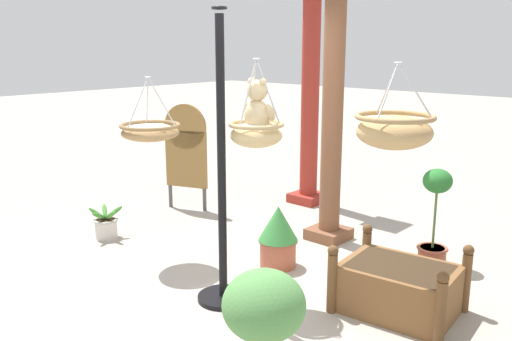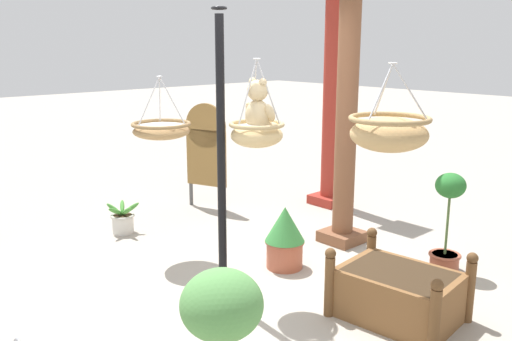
% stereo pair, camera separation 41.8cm
% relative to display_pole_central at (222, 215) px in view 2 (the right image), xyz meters
% --- Properties ---
extents(ground_plane, '(40.00, 40.00, 0.00)m').
position_rel_display_pole_central_xyz_m(ground_plane, '(0.19, 0.20, -0.74)').
color(ground_plane, '#A8A093').
extents(display_pole_central, '(0.44, 0.44, 2.40)m').
position_rel_display_pole_central_xyz_m(display_pole_central, '(0.00, 0.00, 0.00)').
color(display_pole_central, black).
rests_on(display_pole_central, ground).
extents(hanging_basket_with_teddy, '(0.45, 0.45, 0.71)m').
position_rel_display_pole_central_xyz_m(hanging_basket_with_teddy, '(0.15, 0.25, 0.68)').
color(hanging_basket_with_teddy, tan).
extents(teddy_bear, '(0.30, 0.26, 0.44)m').
position_rel_display_pole_central_xyz_m(teddy_bear, '(0.15, 0.27, 0.87)').
color(teddy_bear, '#D1B789').
extents(hanging_basket_left_high, '(0.58, 0.58, 0.62)m').
position_rel_display_pole_central_xyz_m(hanging_basket_left_high, '(-1.19, 0.20, 0.56)').
color(hanging_basket_left_high, '#A37F51').
extents(hanging_basket_right_low, '(0.55, 0.55, 0.60)m').
position_rel_display_pole_central_xyz_m(hanging_basket_right_low, '(1.26, 0.45, 0.80)').
color(hanging_basket_right_low, tan).
extents(greenhouse_pillar_left, '(0.43, 0.43, 2.89)m').
position_rel_display_pole_central_xyz_m(greenhouse_pillar_left, '(-0.19, 1.83, 0.65)').
color(greenhouse_pillar_left, brown).
rests_on(greenhouse_pillar_left, ground).
extents(greenhouse_pillar_far_back, '(0.45, 0.45, 2.89)m').
position_rel_display_pole_central_xyz_m(greenhouse_pillar_far_back, '(-1.23, 2.84, 0.66)').
color(greenhouse_pillar_far_back, '#9E2D23').
rests_on(greenhouse_pillar_far_back, ground).
extents(wooden_planter_box, '(1.02, 0.82, 0.57)m').
position_rel_display_pole_central_xyz_m(wooden_planter_box, '(1.20, 0.80, -0.52)').
color(wooden_planter_box, brown).
rests_on(wooden_planter_box, ground).
extents(potted_plant_fern_front, '(0.38, 0.38, 0.61)m').
position_rel_display_pole_central_xyz_m(potted_plant_fern_front, '(-0.11, 0.86, -0.42)').
color(potted_plant_fern_front, '#AD563D').
rests_on(potted_plant_fern_front, ground).
extents(potted_plant_tall_leafy, '(0.41, 0.41, 0.37)m').
position_rel_display_pole_central_xyz_m(potted_plant_tall_leafy, '(-2.06, 0.19, -0.59)').
color(potted_plant_tall_leafy, beige).
rests_on(potted_plant_tall_leafy, ground).
extents(potted_plant_small_succulent, '(0.30, 0.30, 0.96)m').
position_rel_display_pole_central_xyz_m(potted_plant_small_succulent, '(0.97, 1.95, -0.25)').
color(potted_plant_small_succulent, '#AD563D').
rests_on(potted_plant_small_succulent, ground).
extents(display_sign_board, '(0.56, 0.24, 1.38)m').
position_rel_display_pole_central_xyz_m(display_sign_board, '(-2.21, 1.52, 0.08)').
color(display_sign_board, olive).
rests_on(display_sign_board, ground).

